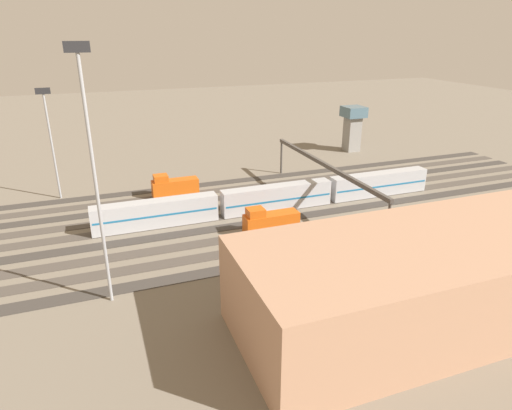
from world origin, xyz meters
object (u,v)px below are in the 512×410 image
train_on_track_8 (458,218)px  light_mast_1 (91,153)px  train_on_track_1 (174,187)px  signal_gantry (325,167)px  light_mast_0 (49,129)px  maintenance_shed (445,275)px  train_on_track_4 (277,197)px  control_tower (353,125)px  train_on_track_6 (270,222)px

train_on_track_8 → light_mast_1: size_ratio=2.15×
train_on_track_1 → signal_gantry: signal_gantry is taller
train_on_track_8 → signal_gantry: bearing=-49.4°
train_on_track_1 → light_mast_0: size_ratio=0.43×
maintenance_shed → train_on_track_8: bearing=-137.1°
maintenance_shed → signal_gantry: bearing=-96.7°
train_on_track_1 → train_on_track_8: (-45.72, 35.00, -0.14)m
train_on_track_4 → train_on_track_1: 23.46m
train_on_track_8 → control_tower: (-11.46, -55.53, 5.67)m
train_on_track_4 → control_tower: size_ratio=5.44×
train_on_track_4 → control_tower: bearing=-137.8°
train_on_track_1 → train_on_track_6: (-12.47, 25.00, 0.00)m
train_on_track_8 → maintenance_shed: size_ratio=1.35×
train_on_track_6 → signal_gantry: size_ratio=0.22×
signal_gantry → train_on_track_6: bearing=31.9°
train_on_track_1 → maintenance_shed: maintenance_shed is taller
train_on_track_6 → train_on_track_1: bearing=-63.5°
light_mast_0 → control_tower: 82.01m
signal_gantry → train_on_track_8: bearing=130.6°
train_on_track_6 → light_mast_0: bearing=-42.1°
train_on_track_8 → light_mast_1: light_mast_1 is taller
train_on_track_1 → train_on_track_8: size_ratio=0.14×
train_on_track_4 → maintenance_shed: 40.81m
train_on_track_1 → light_mast_1: (15.72, 37.35, 18.39)m
light_mast_0 → signal_gantry: size_ratio=0.52×
train_on_track_1 → train_on_track_6: same height
train_on_track_6 → control_tower: bearing=-134.5°
train_on_track_1 → signal_gantry: size_ratio=0.22×
train_on_track_4 → light_mast_0: bearing=-28.4°
light_mast_0 → control_tower: (-80.61, -13.09, -7.53)m
light_mast_0 → train_on_track_8: bearing=148.5°
maintenance_shed → light_mast_0: bearing=-53.0°
train_on_track_4 → control_tower: 53.11m
signal_gantry → control_tower: control_tower is taller
train_on_track_6 → signal_gantry: (-16.09, -10.00, 5.64)m
control_tower → maintenance_shed: bearing=66.3°
train_on_track_1 → light_mast_1: 44.50m
train_on_track_8 → signal_gantry: size_ratio=1.59×
light_mast_0 → light_mast_1: size_ratio=0.70×
train_on_track_6 → light_mast_1: bearing=23.7°
train_on_track_8 → maintenance_shed: 30.04m
signal_gantry → maintenance_shed: (4.70, 40.28, -2.16)m
light_mast_1 → signal_gantry: light_mast_1 is taller
train_on_track_8 → control_tower: 56.98m
train_on_track_6 → train_on_track_8: bearing=163.3°
light_mast_0 → train_on_track_6: bearing=137.9°
light_mast_1 → light_mast_0: bearing=-80.2°
light_mast_1 → train_on_track_6: bearing=-156.3°
train_on_track_1 → light_mast_0: bearing=-17.6°
signal_gantry → train_on_track_1: bearing=-27.7°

